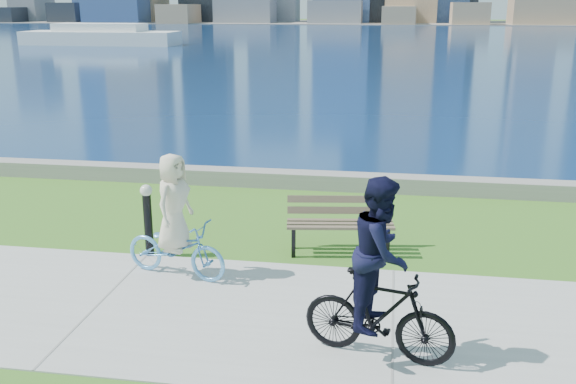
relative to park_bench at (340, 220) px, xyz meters
name	(u,v)px	position (x,y,z in m)	size (l,w,h in m)	color
ground	(393,325)	(0.90, -2.48, -0.55)	(320.00, 320.00, 0.00)	#34671B
concrete_path	(393,325)	(0.90, -2.48, -0.54)	(80.00, 3.50, 0.02)	#A7A8A2
seawall	(395,184)	(0.90, 3.72, -0.38)	(90.00, 0.50, 0.35)	gray
bay_water	(396,37)	(0.90, 69.52, -0.55)	(320.00, 131.00, 0.01)	#0C264F
far_shore	(396,23)	(0.90, 127.52, -0.49)	(320.00, 30.00, 0.12)	slate
ferry_near	(101,36)	(-27.71, 50.66, 0.30)	(15.14, 4.33, 2.06)	white
park_bench	(340,220)	(0.00, 0.00, 0.00)	(1.81, 0.84, 0.90)	black
bollard_lamp	(148,216)	(-3.05, -0.72, 0.14)	(0.20, 0.20, 1.22)	black
cyclist_woman	(175,232)	(-2.34, -1.44, 0.17)	(0.98, 1.77, 1.89)	#5FAAE8
cyclist_man	(380,285)	(0.72, -3.30, 0.38)	(0.90, 1.84, 2.18)	black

